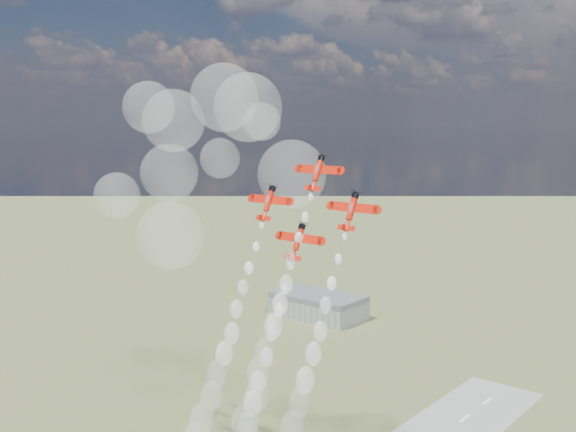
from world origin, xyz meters
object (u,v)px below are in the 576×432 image
Objects in this scene: plane_left at (268,202)px; plane_slot at (298,241)px; hangar at (318,305)px; plane_lead at (317,172)px; plane_right at (351,211)px.

plane_left is 1.00× the size of plane_slot.
hangar is 225.42m from plane_lead.
plane_lead is at bearing -53.17° from hangar.
plane_left is 24.18m from plane_right.
plane_left and plane_right have the same top height.
plane_left reaches higher than plane_slot.
hangar is at bearing 128.82° from plane_right.
plane_right is (12.09, -3.59, -7.66)m from plane_lead.
plane_right is (136.27, -169.39, 81.22)m from hangar.
hangar is 4.01× the size of plane_left.
plane_slot is at bearing -163.47° from plane_right.
plane_lead is at bearing 90.00° from plane_slot.
plane_left is at bearing 163.47° from plane_slot.
hangar is at bearing 126.83° from plane_lead.
plane_lead is 14.76m from plane_right.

